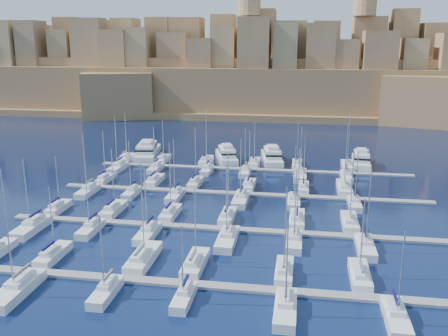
% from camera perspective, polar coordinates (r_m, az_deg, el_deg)
% --- Properties ---
extents(ground, '(600.00, 600.00, 0.00)m').
position_cam_1_polar(ground, '(104.02, 1.28, -4.67)').
color(ground, black).
rests_on(ground, ground).
extents(pontoon_near, '(84.00, 2.00, 0.40)m').
position_cam_1_polar(pontoon_near, '(73.11, -2.48, -13.22)').
color(pontoon_near, slate).
rests_on(pontoon_near, ground).
extents(pontoon_mid_near, '(84.00, 2.00, 0.40)m').
position_cam_1_polar(pontoon_mid_near, '(92.82, 0.26, -6.97)').
color(pontoon_mid_near, slate).
rests_on(pontoon_mid_near, ground).
extents(pontoon_mid_far, '(84.00, 2.00, 0.40)m').
position_cam_1_polar(pontoon_mid_far, '(113.37, 1.98, -2.93)').
color(pontoon_mid_far, slate).
rests_on(pontoon_mid_far, ground).
extents(pontoon_far, '(84.00, 2.00, 0.40)m').
position_cam_1_polar(pontoon_far, '(134.39, 3.16, -0.15)').
color(pontoon_far, slate).
rests_on(pontoon_far, ground).
extents(sailboat_1, '(2.62, 8.72, 12.17)m').
position_cam_1_polar(sailboat_1, '(85.63, -18.95, -9.33)').
color(sailboat_1, silver).
rests_on(sailboat_1, ground).
extents(sailboat_2, '(3.22, 10.72, 16.26)m').
position_cam_1_polar(sailboat_2, '(80.87, -9.22, -10.10)').
color(sailboat_2, silver).
rests_on(sailboat_2, ground).
extents(sailboat_3, '(2.87, 9.55, 13.09)m').
position_cam_1_polar(sailboat_3, '(78.26, -3.33, -10.83)').
color(sailboat_3, silver).
rests_on(sailboat_3, ground).
extents(sailboat_4, '(2.57, 8.56, 13.94)m').
position_cam_1_polar(sailboat_4, '(76.27, 6.90, -11.62)').
color(sailboat_4, silver).
rests_on(sailboat_4, ground).
extents(sailboat_5, '(2.81, 9.36, 12.64)m').
position_cam_1_polar(sailboat_5, '(77.14, 15.27, -11.75)').
color(sailboat_5, silver).
rests_on(sailboat_5, ground).
extents(sailboat_7, '(3.24, 10.82, 18.37)m').
position_cam_1_polar(sailboat_7, '(76.33, -22.56, -12.65)').
color(sailboat_7, silver).
rests_on(sailboat_7, ground).
extents(sailboat_8, '(2.43, 8.09, 12.24)m').
position_cam_1_polar(sailboat_8, '(72.08, -13.34, -13.59)').
color(sailboat_8, silver).
rests_on(sailboat_8, ground).
extents(sailboat_9, '(2.22, 7.41, 11.37)m').
position_cam_1_polar(sailboat_9, '(69.24, -4.59, -14.47)').
color(sailboat_9, silver).
rests_on(sailboat_9, ground).
extents(sailboat_10, '(2.81, 9.35, 13.29)m').
position_cam_1_polar(sailboat_10, '(66.79, 7.03, -15.68)').
color(sailboat_10, silver).
rests_on(sailboat_10, ground).
extents(sailboat_11, '(2.70, 8.99, 12.65)m').
position_cam_1_polar(sailboat_11, '(68.06, 19.06, -15.83)').
color(sailboat_11, silver).
rests_on(sailboat_11, ground).
extents(sailboat_12, '(2.40, 8.00, 11.81)m').
position_cam_1_polar(sailboat_12, '(107.98, -18.41, -4.31)').
color(sailboat_12, silver).
rests_on(sailboat_12, ground).
extents(sailboat_13, '(2.79, 9.31, 13.35)m').
position_cam_1_polar(sailboat_13, '(103.78, -12.51, -4.64)').
color(sailboat_13, silver).
rests_on(sailboat_13, ground).
extents(sailboat_14, '(2.65, 8.83, 15.18)m').
position_cam_1_polar(sailboat_14, '(99.89, -6.15, -5.13)').
color(sailboat_14, silver).
rests_on(sailboat_14, ground).
extents(sailboat_15, '(2.60, 8.68, 13.61)m').
position_cam_1_polar(sailboat_15, '(97.54, 0.40, -5.54)').
color(sailboat_15, silver).
rests_on(sailboat_15, ground).
extents(sailboat_16, '(2.85, 9.50, 14.77)m').
position_cam_1_polar(sailboat_16, '(96.92, 8.33, -5.83)').
color(sailboat_16, silver).
rests_on(sailboat_16, ground).
extents(sailboat_17, '(2.90, 9.66, 14.61)m').
position_cam_1_polar(sailboat_17, '(97.45, 14.17, -6.01)').
color(sailboat_17, silver).
rests_on(sailboat_17, ground).
extents(sailboat_18, '(3.15, 10.48, 14.14)m').
position_cam_1_polar(sailboat_18, '(98.75, -21.11, -6.29)').
color(sailboat_18, silver).
rests_on(sailboat_18, ground).
extents(sailboat_19, '(2.53, 8.44, 13.50)m').
position_cam_1_polar(sailboat_19, '(94.68, -14.98, -6.70)').
color(sailboat_19, silver).
rests_on(sailboat_19, ground).
extents(sailboat_20, '(2.78, 9.28, 13.11)m').
position_cam_1_polar(sailboat_20, '(90.53, -8.68, -7.35)').
color(sailboat_20, silver).
rests_on(sailboat_20, ground).
extents(sailboat_21, '(3.06, 10.20, 14.48)m').
position_cam_1_polar(sailboat_21, '(86.98, 0.37, -8.09)').
color(sailboat_21, silver).
rests_on(sailboat_21, ground).
extents(sailboat_22, '(2.60, 8.68, 14.03)m').
position_cam_1_polar(sailboat_22, '(86.82, 8.02, -8.30)').
color(sailboat_22, silver).
rests_on(sailboat_22, ground).
extents(sailboat_23, '(2.84, 9.47, 14.50)m').
position_cam_1_polar(sailboat_23, '(87.15, 15.85, -8.64)').
color(sailboat_23, silver).
rests_on(sailboat_23, ground).
extents(sailboat_24, '(2.31, 7.69, 12.94)m').
position_cam_1_polar(sailboat_24, '(126.38, -13.48, -1.24)').
color(sailboat_24, silver).
rests_on(sailboat_24, ground).
extents(sailboat_25, '(2.76, 9.21, 13.34)m').
position_cam_1_polar(sailboat_25, '(122.87, -7.94, -1.42)').
color(sailboat_25, silver).
rests_on(sailboat_25, ground).
extents(sailboat_26, '(2.56, 8.52, 14.61)m').
position_cam_1_polar(sailboat_26, '(120.00, -3.30, -1.68)').
color(sailboat_26, silver).
rests_on(sailboat_26, ground).
extents(sailboat_27, '(2.56, 8.53, 13.83)m').
position_cam_1_polar(sailboat_27, '(117.99, 2.88, -1.97)').
color(sailboat_27, silver).
rests_on(sailboat_27, ground).
extents(sailboat_28, '(2.46, 8.20, 13.12)m').
position_cam_1_polar(sailboat_28, '(117.21, 9.06, -2.25)').
color(sailboat_28, silver).
rests_on(sailboat_28, ground).
extents(sailboat_29, '(3.24, 10.79, 16.02)m').
position_cam_1_polar(sailboat_29, '(118.83, 13.59, -2.23)').
color(sailboat_29, silver).
rests_on(sailboat_29, ground).
extents(sailboat_30, '(2.69, 8.96, 14.66)m').
position_cam_1_polar(sailboat_30, '(117.47, -15.30, -2.55)').
color(sailboat_30, silver).
rests_on(sailboat_30, ground).
extents(sailboat_31, '(2.33, 7.76, 12.94)m').
position_cam_1_polar(sailboat_31, '(114.22, -10.49, -2.76)').
color(sailboat_31, silver).
rests_on(sailboat_31, ground).
extents(sailboat_32, '(2.68, 8.93, 13.73)m').
position_cam_1_polar(sailboat_32, '(110.74, -5.58, -3.13)').
color(sailboat_32, silver).
rests_on(sailboat_32, ground).
extents(sailboat_33, '(2.97, 9.91, 14.39)m').
position_cam_1_polar(sailboat_33, '(107.62, 1.93, -3.59)').
color(sailboat_33, silver).
rests_on(sailboat_33, ground).
extents(sailboat_34, '(2.69, 8.97, 13.17)m').
position_cam_1_polar(sailboat_34, '(107.32, 7.99, -3.79)').
color(sailboat_34, silver).
rests_on(sailboat_34, ground).
extents(sailboat_35, '(2.48, 8.26, 12.42)m').
position_cam_1_polar(sailboat_35, '(108.24, 14.69, -3.98)').
color(sailboat_35, silver).
rests_on(sailboat_35, ground).
extents(sailboat_36, '(2.58, 8.60, 14.37)m').
position_cam_1_polar(sailboat_36, '(147.50, -11.11, 1.15)').
color(sailboat_36, silver).
rests_on(sailboat_36, ground).
extents(sailboat_37, '(2.64, 8.81, 12.17)m').
position_cam_1_polar(sailboat_37, '(144.21, -6.97, 1.00)').
color(sailboat_37, silver).
rests_on(sailboat_37, ground).
extents(sailboat_38, '(2.76, 9.22, 15.38)m').
position_cam_1_polar(sailboat_38, '(141.48, -2.07, 0.85)').
color(sailboat_38, silver).
rests_on(sailboat_38, ground).
extents(sailboat_39, '(2.71, 9.03, 12.32)m').
position_cam_1_polar(sailboat_39, '(139.45, 3.46, 0.62)').
color(sailboat_39, silver).
rests_on(sailboat_39, ground).
extents(sailboat_40, '(2.63, 8.76, 13.21)m').
position_cam_1_polar(sailboat_40, '(138.70, 8.34, 0.41)').
color(sailboat_40, silver).
rests_on(sailboat_40, ground).
extents(sailboat_41, '(2.95, 9.85, 15.31)m').
position_cam_1_polar(sailboat_41, '(139.75, 13.91, 0.25)').
color(sailboat_41, silver).
rests_on(sailboat_41, ground).
extents(sailboat_42, '(2.92, 9.74, 15.04)m').
position_cam_1_polar(sailboat_42, '(136.99, -12.01, 0.08)').
color(sailboat_42, silver).
rests_on(sailboat_42, ground).
extents(sailboat_43, '(2.53, 8.43, 12.53)m').
position_cam_1_polar(sailboat_43, '(134.30, -7.83, -0.04)').
color(sailboat_43, silver).
rests_on(sailboat_43, ground).
extents(sailboat_44, '(2.33, 7.78, 10.64)m').
position_cam_1_polar(sailboat_44, '(131.29, -1.96, -0.26)').
color(sailboat_44, silver).
rests_on(sailboat_44, ground).
extents(sailboat_45, '(2.53, 8.42, 12.79)m').
position_cam_1_polar(sailboat_45, '(129.46, 2.44, -0.47)').
color(sailboat_45, silver).
rests_on(sailboat_45, ground).
extents(sailboat_46, '(3.15, 10.49, 13.68)m').
position_cam_1_polar(sailboat_46, '(127.67, 8.69, -0.83)').
color(sailboat_46, silver).
rests_on(sailboat_46, ground).
extents(sailboat_47, '(2.69, 8.98, 12.98)m').
position_cam_1_polar(sailboat_47, '(128.88, 13.80, -0.95)').
color(sailboat_47, silver).
rests_on(sailboat_47, ground).
extents(motor_yacht_a, '(8.81, 19.89, 5.25)m').
position_cam_1_polar(motor_yacht_a, '(150.90, -8.77, 1.93)').
color(motor_yacht_a, silver).
rests_on(motor_yacht_a, ground).
extents(motor_yacht_b, '(8.94, 16.47, 5.25)m').
position_cam_1_polar(motor_yacht_b, '(143.79, 0.30, 1.48)').
color(motor_yacht_b, silver).
rests_on(motor_yacht_b, ground).
extents(motor_yacht_c, '(7.60, 17.41, 5.25)m').
position_cam_1_polar(motor_yacht_c, '(142.91, 5.51, 1.33)').
color(motor_yacht_c, silver).
rests_on(motor_yacht_c, ground).
extents(motor_yacht_d, '(5.74, 15.90, 5.25)m').
position_cam_1_polar(motor_yacht_d, '(143.02, 15.40, 0.88)').
color(motor_yacht_d, silver).
rests_on(motor_yacht_d, ground).
extents(fortified_city, '(460.00, 108.95, 59.52)m').
position_cam_1_polar(fortified_city, '(253.69, 6.16, 10.06)').
color(fortified_city, brown).
rests_on(fortified_city, ground).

